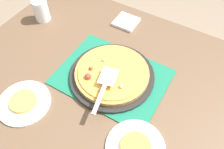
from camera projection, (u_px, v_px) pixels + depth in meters
name	position (u px, v px, depth m)	size (l,w,h in m)	color
ground_plane	(112.00, 140.00, 1.64)	(8.00, 8.00, 0.00)	#84705B
dining_table	(112.00, 90.00, 1.13)	(1.40, 1.00, 0.75)	brown
placemat	(112.00, 77.00, 1.04)	(0.48, 0.36, 0.01)	#196B4C
pizza_pan	(112.00, 75.00, 1.03)	(0.38, 0.38, 0.01)	black
pizza	(112.00, 73.00, 1.01)	(0.33, 0.33, 0.05)	#B78442
plate_near_left	(135.00, 147.00, 0.84)	(0.22, 0.22, 0.01)	white
plate_far_right	(24.00, 103.00, 0.95)	(0.22, 0.22, 0.01)	white
served_slice_left	(136.00, 146.00, 0.83)	(0.11, 0.11, 0.02)	gold
served_slice_right	(23.00, 101.00, 0.94)	(0.11, 0.11, 0.02)	#EAB747
cup_near	(41.00, 10.00, 1.24)	(0.08, 0.08, 0.12)	white
pizza_server	(105.00, 85.00, 0.93)	(0.09, 0.23, 0.01)	silver
napkin_stack	(126.00, 22.00, 1.26)	(0.12, 0.12, 0.02)	white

